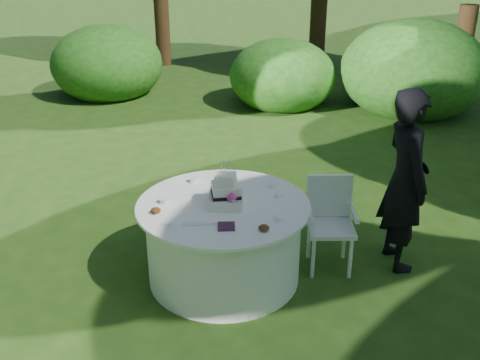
% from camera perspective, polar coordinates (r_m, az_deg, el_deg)
% --- Properties ---
extents(ground, '(80.00, 80.00, 0.00)m').
position_cam_1_polar(ground, '(5.40, -1.61, -9.75)').
color(ground, '#203E11').
rests_on(ground, ground).
extents(napkins, '(0.14, 0.14, 0.02)m').
position_cam_1_polar(napkins, '(4.62, -1.40, -4.74)').
color(napkins, '#451D35').
rests_on(napkins, table).
extents(feather_plume, '(0.48, 0.07, 0.01)m').
position_cam_1_polar(feather_plume, '(4.68, -5.18, -4.44)').
color(feather_plume, silver).
rests_on(feather_plume, table).
extents(guest, '(0.49, 0.68, 1.76)m').
position_cam_1_polar(guest, '(5.42, 16.44, -0.01)').
color(guest, black).
rests_on(guest, ground).
extents(table, '(1.56, 1.56, 0.77)m').
position_cam_1_polar(table, '(5.19, -1.66, -6.20)').
color(table, white).
rests_on(table, ground).
extents(cake, '(0.34, 0.34, 0.42)m').
position_cam_1_polar(cake, '(4.93, -1.45, -1.39)').
color(cake, silver).
rests_on(cake, table).
extents(chair, '(0.46, 0.45, 0.89)m').
position_cam_1_polar(chair, '(5.40, 9.12, -3.64)').
color(chair, silver).
rests_on(chair, ground).
extents(votives, '(1.14, 0.98, 0.04)m').
position_cam_1_polar(votives, '(5.04, -1.20, -1.97)').
color(votives, white).
rests_on(votives, table).
extents(petal_cups, '(1.00, 0.43, 0.05)m').
position_cam_1_polar(petal_cups, '(4.71, -3.26, -3.97)').
color(petal_cups, '#562D16').
rests_on(petal_cups, table).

